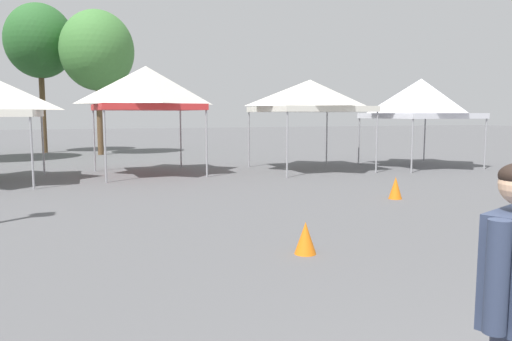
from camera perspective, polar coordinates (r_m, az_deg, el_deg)
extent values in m
cylinder|color=#9E9EA3|center=(14.40, -24.63, 2.21)|extent=(0.06, 0.06, 2.15)
cylinder|color=#9E9EA3|center=(17.70, -23.55, 2.97)|extent=(0.06, 0.06, 2.15)
cylinder|color=#9E9EA3|center=(15.08, -17.16, 3.08)|extent=(0.06, 0.06, 2.35)
cylinder|color=#9E9EA3|center=(15.76, -5.77, 3.47)|extent=(0.06, 0.06, 2.35)
cylinder|color=#9E9EA3|center=(18.19, -18.33, 3.58)|extent=(0.06, 0.06, 2.35)
cylinder|color=#9E9EA3|center=(18.75, -8.75, 3.92)|extent=(0.06, 0.06, 2.35)
pyramid|color=white|center=(16.88, -12.66, 9.67)|extent=(3.43, 3.43, 1.25)
cube|color=red|center=(16.85, -12.59, 7.21)|extent=(3.39, 3.39, 0.20)
cylinder|color=#9E9EA3|center=(15.60, 3.65, 3.37)|extent=(0.06, 0.06, 2.30)
cylinder|color=#9E9EA3|center=(17.33, 13.88, 3.51)|extent=(0.06, 0.06, 2.30)
cylinder|color=#9E9EA3|center=(18.72, -0.83, 3.91)|extent=(0.06, 0.06, 2.30)
cylinder|color=#9E9EA3|center=(20.19, 8.24, 4.04)|extent=(0.06, 0.06, 2.30)
pyramid|color=white|center=(17.87, 6.31, 8.95)|extent=(3.60, 3.60, 0.94)
cube|color=white|center=(17.86, 6.28, 7.11)|extent=(3.56, 3.56, 0.20)
cylinder|color=#9E9EA3|center=(17.65, 17.73, 3.05)|extent=(0.06, 0.06, 2.06)
cylinder|color=#9E9EA3|center=(19.87, 25.15, 3.10)|extent=(0.06, 0.06, 2.06)
cylinder|color=#9E9EA3|center=(20.31, 11.90, 3.64)|extent=(0.06, 0.06, 2.06)
cylinder|color=#9E9EA3|center=(22.27, 19.03, 3.67)|extent=(0.06, 0.06, 2.06)
pyramid|color=white|center=(19.94, 18.63, 8.22)|extent=(3.47, 3.47, 1.31)
cube|color=white|center=(19.93, 18.55, 6.06)|extent=(3.44, 3.44, 0.20)
cylinder|color=#2D3851|center=(2.66, 26.24, -11.07)|extent=(0.11, 0.11, 0.56)
cylinder|color=brown|center=(25.65, -17.74, 5.88)|extent=(0.28, 0.28, 3.70)
ellipsoid|color=#47843D|center=(25.83, -18.00, 13.14)|extent=(3.54, 3.54, 3.90)
cylinder|color=brown|center=(28.00, -23.54, 6.38)|extent=(0.28, 0.28, 4.38)
ellipsoid|color=#2D662D|center=(28.25, -23.88, 13.63)|extent=(3.44, 3.44, 3.78)
cone|color=orange|center=(7.19, 5.77, -7.81)|extent=(0.32, 0.32, 0.47)
cone|color=orange|center=(12.18, 15.93, -1.96)|extent=(0.32, 0.32, 0.53)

